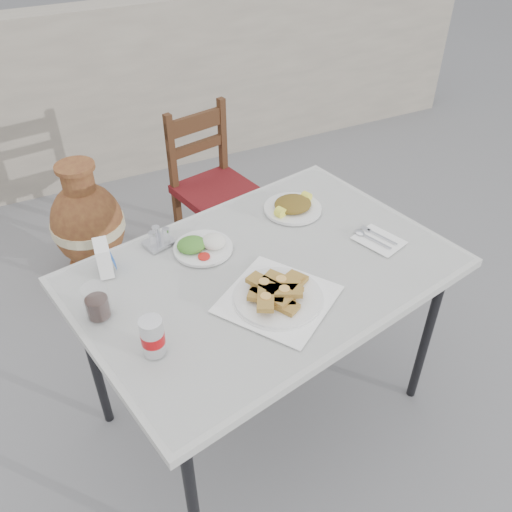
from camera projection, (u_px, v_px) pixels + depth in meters
name	position (u px, v px, depth m)	size (l,w,h in m)	color
ground	(263.00, 420.00, 2.43)	(80.00, 80.00, 0.00)	slate
cafe_table	(265.00, 279.00, 2.01)	(1.51, 1.17, 0.82)	black
pide_plate	(278.00, 292.00, 1.82)	(0.48, 0.48, 0.07)	white
salad_rice_plate	(202.00, 245.00, 2.05)	(0.23, 0.23, 0.06)	white
salad_chopped_plate	(293.00, 206.00, 2.26)	(0.24, 0.24, 0.05)	white
soda_can	(153.00, 336.00, 1.62)	(0.07, 0.07, 0.13)	silver
cola_glass	(97.00, 303.00, 1.75)	(0.08, 0.08, 0.12)	white
napkin_holder	(103.00, 258.00, 1.92)	(0.07, 0.10, 0.12)	white
condiment_caddy	(159.00, 239.00, 2.07)	(0.13, 0.11, 0.08)	silver
cutlery_napkin	(376.00, 239.00, 2.11)	(0.19, 0.21, 0.01)	white
chair	(213.00, 187.00, 3.10)	(0.48, 0.48, 0.91)	#391E0F
terracotta_urn	(88.00, 225.00, 3.04)	(0.41, 0.41, 0.71)	brown
back_wall	(104.00, 96.00, 3.81)	(6.00, 0.25, 1.20)	#A59A89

